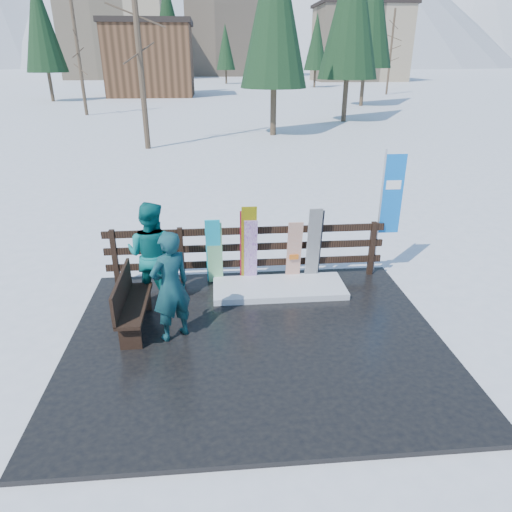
{
  "coord_description": "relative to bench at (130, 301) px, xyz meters",
  "views": [
    {
      "loc": [
        -0.56,
        -6.25,
        4.25
      ],
      "look_at": [
        0.09,
        1.0,
        1.1
      ],
      "focal_mm": 32.0,
      "sensor_mm": 36.0,
      "label": 1
    }
  ],
  "objects": [
    {
      "name": "snowboard_5",
      "position": [
        2.98,
        1.5,
        0.14
      ],
      "size": [
        0.29,
        0.25,
        1.31
      ],
      "primitive_type": "cube",
      "rotation": [
        0.17,
        0.0,
        0.0
      ],
      "color": "silver",
      "rests_on": "deck"
    },
    {
      "name": "ski_pair_b",
      "position": [
        3.45,
        1.57,
        0.24
      ],
      "size": [
        0.17,
        0.28,
        1.52
      ],
      "color": "black",
      "rests_on": "deck"
    },
    {
      "name": "ground",
      "position": [
        2.04,
        -0.48,
        -0.6
      ],
      "size": [
        700.0,
        700.0,
        0.0
      ],
      "primitive_type": "plane",
      "color": "white",
      "rests_on": "ground"
    },
    {
      "name": "trees",
      "position": [
        4.89,
        47.58,
        5.46
      ],
      "size": [
        42.26,
        68.88,
        13.86
      ],
      "color": "#382B1E",
      "rests_on": "ground"
    },
    {
      "name": "resort_buildings",
      "position": [
        3.07,
        114.93,
        9.21
      ],
      "size": [
        73.0,
        87.6,
        22.6
      ],
      "color": "tan",
      "rests_on": "ground"
    },
    {
      "name": "rental_flag",
      "position": [
        4.9,
        1.77,
        1.09
      ],
      "size": [
        0.45,
        0.04,
        2.6
      ],
      "color": "silver",
      "rests_on": "deck"
    },
    {
      "name": "snowboard_4",
      "position": [
        3.36,
        1.5,
        0.27
      ],
      "size": [
        0.27,
        0.23,
        1.57
      ],
      "primitive_type": "cube",
      "rotation": [
        0.13,
        0.0,
        0.0
      ],
      "color": "black",
      "rests_on": "deck"
    },
    {
      "name": "bench",
      "position": [
        0.0,
        0.0,
        0.0
      ],
      "size": [
        0.41,
        1.5,
        0.97
      ],
      "color": "black",
      "rests_on": "deck"
    },
    {
      "name": "snowboard_3",
      "position": [
        2.11,
        1.5,
        0.17
      ],
      "size": [
        0.26,
        0.28,
        1.38
      ],
      "primitive_type": "cube",
      "rotation": [
        0.18,
        0.0,
        0.0
      ],
      "color": "white",
      "rests_on": "deck"
    },
    {
      "name": "snowboard_2",
      "position": [
        2.08,
        1.5,
        0.31
      ],
      "size": [
        0.29,
        0.3,
        1.66
      ],
      "primitive_type": "cube",
      "rotation": [
        0.16,
        0.0,
        0.0
      ],
      "color": "#FFEF09",
      "rests_on": "deck"
    },
    {
      "name": "snowboard_1",
      "position": [
        1.41,
        1.5,
        0.16
      ],
      "size": [
        0.29,
        0.3,
        1.36
      ],
      "primitive_type": "cube",
      "rotation": [
        0.2,
        0.0,
        0.0
      ],
      "color": "silver",
      "rests_on": "deck"
    },
    {
      "name": "fence",
      "position": [
        2.04,
        1.72,
        0.14
      ],
      "size": [
        5.6,
        0.1,
        1.15
      ],
      "color": "black",
      "rests_on": "deck"
    },
    {
      "name": "person_front",
      "position": [
        0.72,
        -0.31,
        0.4
      ],
      "size": [
        0.8,
        0.74,
        1.82
      ],
      "primitive_type": "imported",
      "rotation": [
        0.0,
        0.0,
        3.74
      ],
      "color": "#175A4D",
      "rests_on": "deck"
    },
    {
      "name": "deck",
      "position": [
        2.04,
        -0.48,
        -0.56
      ],
      "size": [
        6.0,
        5.0,
        0.08
      ],
      "primitive_type": "cube",
      "color": "black",
      "rests_on": "ground"
    },
    {
      "name": "ski_pair_a",
      "position": [
        1.99,
        1.57,
        0.26
      ],
      "size": [
        0.16,
        0.27,
        1.55
      ],
      "color": "#A51434",
      "rests_on": "deck"
    },
    {
      "name": "snow_patch",
      "position": [
        2.64,
        1.12,
        -0.46
      ],
      "size": [
        2.55,
        1.0,
        0.12
      ],
      "primitive_type": "cube",
      "color": "white",
      "rests_on": "deck"
    },
    {
      "name": "snowboard_0",
      "position": [
        1.38,
        1.5,
        0.2
      ],
      "size": [
        0.28,
        0.39,
        1.43
      ],
      "primitive_type": "cube",
      "rotation": [
        0.25,
        0.0,
        0.0
      ],
      "color": "#18C7E1",
      "rests_on": "deck"
    },
    {
      "name": "person_back",
      "position": [
        0.29,
        0.91,
        0.45
      ],
      "size": [
        1.12,
        1.0,
        1.93
      ],
      "primitive_type": "imported",
      "rotation": [
        0.0,
        0.0,
        2.81
      ],
      "color": "#0C6967",
      "rests_on": "deck"
    }
  ]
}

